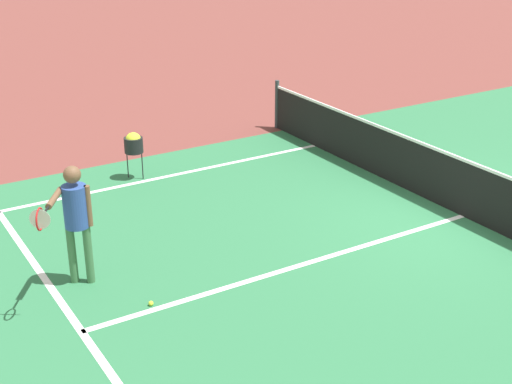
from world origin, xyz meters
TOP-DOWN VIEW (x-y plane):
  - ground_plane at (0.00, 0.00)m, footprint 60.00×60.00m
  - court_surface_inbounds at (0.00, 0.00)m, footprint 10.62×24.40m
  - line_sideline_left at (-4.11, -5.95)m, footprint 0.10×11.89m
  - line_service_near at (0.00, -6.40)m, footprint 8.22×0.10m
  - line_center_service at (0.00, -3.20)m, footprint 0.10×6.40m
  - net at (0.00, 0.00)m, footprint 11.19×0.09m
  - player_near at (-1.14, -5.99)m, footprint 0.96×0.92m
  - ball_hopper at (-4.34, -3.87)m, footprint 0.34×0.34m
  - tennis_ball_mid_court at (-0.12, -5.44)m, footprint 0.07×0.07m

SIDE VIEW (x-z plane):
  - ground_plane at x=0.00m, z-range 0.00..0.00m
  - court_surface_inbounds at x=0.00m, z-range 0.00..0.00m
  - line_sideline_left at x=-4.11m, z-range 0.00..0.01m
  - line_service_near at x=0.00m, z-range 0.00..0.01m
  - line_center_service at x=0.00m, z-range 0.00..0.01m
  - tennis_ball_mid_court at x=-0.12m, z-range 0.00..0.07m
  - net at x=0.00m, z-range -0.04..1.03m
  - ball_hopper at x=-4.34m, z-range 0.24..1.11m
  - player_near at x=-1.14m, z-range 0.20..1.87m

